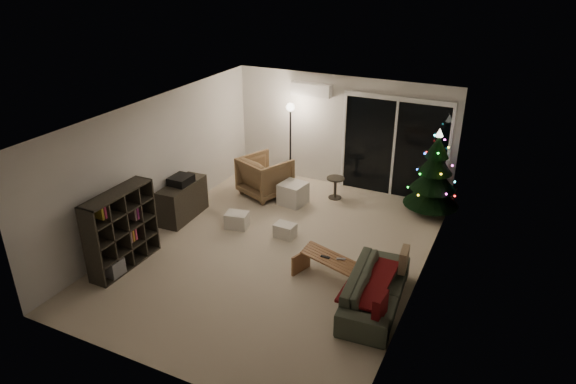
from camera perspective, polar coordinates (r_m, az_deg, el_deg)
name	(u,v)px	position (r m, az deg, el deg)	size (l,w,h in m)	color
room	(332,173)	(9.84, 4.89, 2.08)	(6.50, 7.51, 2.60)	beige
bookshelf	(114,228)	(9.04, -18.79, -3.77)	(0.35, 1.37, 1.37)	black
media_cabinet	(183,200)	(10.42, -11.60, -0.93)	(0.44, 1.18, 0.74)	black
stereo	(181,180)	(10.24, -11.82, 1.32)	(0.37, 0.44, 0.16)	black
armchair	(265,176)	(11.17, -2.56, 1.78)	(0.93, 0.96, 0.87)	brown
ottoman	(293,193)	(10.83, 0.56, -0.16)	(0.51, 0.51, 0.46)	beige
cardboard_box_a	(237,220)	(9.98, -5.69, -3.12)	(0.42, 0.32, 0.30)	white
cardboard_box_b	(285,230)	(9.61, -0.33, -4.30)	(0.38, 0.28, 0.26)	white
side_table	(335,188)	(11.11, 5.27, 0.46)	(0.38, 0.38, 0.48)	black
floor_lamp	(290,146)	(11.51, 0.26, 5.13)	(0.30, 0.30, 1.85)	black
sofa	(375,290)	(7.90, 9.65, -10.63)	(1.89, 0.74, 0.55)	#3B4034
sofa_throw	(369,281)	(7.85, 9.01, -9.74)	(0.59, 1.36, 0.05)	#610A09
cushion_a	(404,260)	(8.26, 12.75, -7.33)	(0.11, 0.36, 0.36)	#95795D
cushion_b	(380,306)	(7.21, 10.19, -12.40)	(0.11, 0.36, 0.36)	#610A09
coffee_table	(334,270)	(8.41, 5.08, -8.60)	(1.22, 0.43, 0.39)	brown
remote_a	(325,257)	(8.34, 4.17, -7.20)	(0.15, 0.05, 0.02)	black
remote_b	(341,259)	(8.31, 5.91, -7.41)	(0.14, 0.04, 0.02)	slate
christmas_tree	(434,172)	(10.57, 15.97, 2.12)	(1.11, 1.11, 1.80)	black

